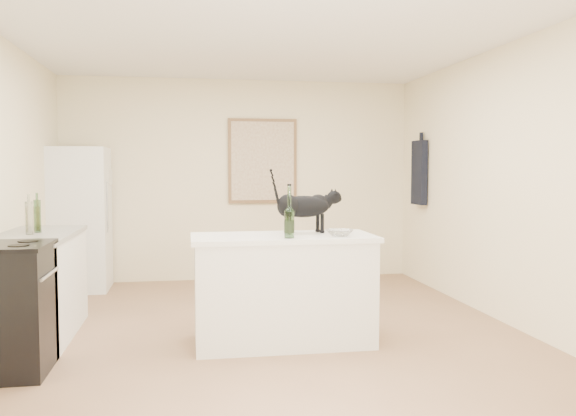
{
  "coord_description": "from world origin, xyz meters",
  "views": [
    {
      "loc": [
        -0.67,
        -4.97,
        1.44
      ],
      "look_at": [
        0.15,
        -0.15,
        1.12
      ],
      "focal_mm": 36.84,
      "sensor_mm": 36.0,
      "label": 1
    }
  ],
  "objects_px": {
    "glass_bowl": "(340,233)",
    "black_cat": "(304,209)",
    "stove": "(4,310)",
    "wine_bottle": "(289,214)",
    "fridge": "(79,219)"
  },
  "relations": [
    {
      "from": "glass_bowl",
      "to": "black_cat",
      "type": "bearing_deg",
      "value": 132.49
    },
    {
      "from": "black_cat",
      "to": "glass_bowl",
      "type": "relative_size",
      "value": 2.61
    },
    {
      "from": "stove",
      "to": "wine_bottle",
      "type": "relative_size",
      "value": 2.4
    },
    {
      "from": "glass_bowl",
      "to": "fridge",
      "type": "bearing_deg",
      "value": 132.63
    },
    {
      "from": "black_cat",
      "to": "wine_bottle",
      "type": "relative_size",
      "value": 1.55
    },
    {
      "from": "wine_bottle",
      "to": "fridge",
      "type": "bearing_deg",
      "value": 126.85
    },
    {
      "from": "fridge",
      "to": "glass_bowl",
      "type": "distance_m",
      "value": 3.68
    },
    {
      "from": "fridge",
      "to": "glass_bowl",
      "type": "xyz_separation_m",
      "value": [
        2.49,
        -2.7,
        0.08
      ]
    },
    {
      "from": "fridge",
      "to": "wine_bottle",
      "type": "distance_m",
      "value": 3.45
    },
    {
      "from": "wine_bottle",
      "to": "stove",
      "type": "bearing_deg",
      "value": -174.67
    },
    {
      "from": "stove",
      "to": "fridge",
      "type": "distance_m",
      "value": 2.98
    },
    {
      "from": "stove",
      "to": "fridge",
      "type": "xyz_separation_m",
      "value": [
        0.0,
        2.95,
        0.4
      ]
    },
    {
      "from": "stove",
      "to": "glass_bowl",
      "type": "xyz_separation_m",
      "value": [
        2.49,
        0.25,
        0.48
      ]
    },
    {
      "from": "stove",
      "to": "black_cat",
      "type": "height_order",
      "value": "black_cat"
    },
    {
      "from": "stove",
      "to": "glass_bowl",
      "type": "bearing_deg",
      "value": 5.65
    }
  ]
}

